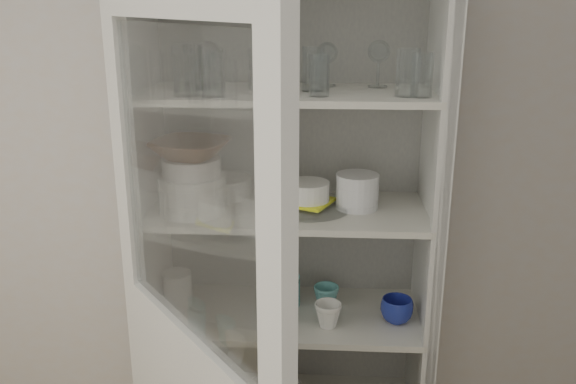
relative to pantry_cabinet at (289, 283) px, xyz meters
The scene contains 32 objects.
wall_back 0.44m from the pantry_cabinet, 140.87° to the left, with size 3.60×0.02×2.60m, color #BBAFA0.
pantry_cabinet is the anchor object (origin of this frame).
tumbler_0 0.88m from the pantry_cabinet, 145.92° to the right, with size 0.08×0.08×0.16m, color silver.
tumbler_1 0.85m from the pantry_cabinet, 134.85° to the right, with size 0.07×0.07×0.14m, color silver.
tumbler_2 0.81m from the pantry_cabinet, 100.25° to the right, with size 0.07×0.07×0.13m, color silver.
tumbler_3 0.81m from the pantry_cabinet, 91.36° to the right, with size 0.07×0.07×0.14m, color silver.
tumbler_4 0.81m from the pantry_cabinet, 61.08° to the right, with size 0.06×0.06×0.12m, color silver.
tumbler_5 0.89m from the pantry_cabinet, 25.49° to the right, with size 0.07×0.07×0.14m, color silver.
tumbler_6 0.91m from the pantry_cabinet, 24.31° to the right, with size 0.07×0.07×0.13m, color silver.
tumbler_7 0.83m from the pantry_cabinet, behind, with size 0.07×0.07×0.13m, color silver.
tumbler_8 0.85m from the pantry_cabinet, 167.38° to the right, with size 0.07×0.07×0.15m, color silver.
tumbler_9 0.80m from the pantry_cabinet, 101.12° to the right, with size 0.08×0.08×0.16m, color silver.
tumbler_10 0.79m from the pantry_cabinet, 158.92° to the right, with size 0.06×0.06×0.13m, color silver.
tumbler_11 0.80m from the pantry_cabinet, 41.89° to the right, with size 0.07×0.07×0.14m, color silver.
goblet_0 0.85m from the pantry_cabinet, behind, with size 0.07×0.07×0.17m, color silver, non-canonical shape.
goblet_1 0.80m from the pantry_cabinet, 155.37° to the left, with size 0.07×0.07×0.17m, color silver, non-canonical shape.
goblet_2 0.81m from the pantry_cabinet, 17.21° to the left, with size 0.07×0.07×0.16m, color silver, non-canonical shape.
goblet_3 0.86m from the pantry_cabinet, ahead, with size 0.08×0.08×0.17m, color silver, non-canonical shape.
plate_stack_front 0.51m from the pantry_cabinet, 157.21° to the right, with size 0.23×0.23×0.13m, color white.
plate_stack_back 0.43m from the pantry_cabinet, 168.82° to the left, with size 0.20×0.20×0.07m, color white.
cream_bowl 0.59m from the pantry_cabinet, 157.21° to the right, with size 0.19×0.19×0.06m, color silver.
terracotta_bowl 0.64m from the pantry_cabinet, 157.21° to the right, with size 0.25×0.25×0.06m, color #56311C.
glass_platter 0.34m from the pantry_cabinet, 47.28° to the right, with size 0.30×0.30×0.02m, color silver.
yellow_trivet 0.36m from the pantry_cabinet, 47.28° to the right, with size 0.15×0.15×0.01m, color yellow.
white_ramekin 0.39m from the pantry_cabinet, 47.28° to the right, with size 0.15×0.15×0.07m, color white.
grey_bowl_stack 0.45m from the pantry_cabinet, 15.17° to the right, with size 0.14×0.14×0.12m, color silver.
mug_blue 0.41m from the pantry_cabinet, 17.73° to the right, with size 0.11×0.11×0.09m, color navy.
mug_teal 0.15m from the pantry_cabinet, 13.96° to the right, with size 0.09×0.09×0.09m, color teal.
mug_white 0.23m from the pantry_cabinet, 49.72° to the right, with size 0.10×0.10×0.09m, color white.
teal_jar 0.03m from the pantry_cabinet, 105.42° to the right, with size 0.10×0.10×0.12m.
measuring_cups 0.17m from the pantry_cabinet, 106.00° to the right, with size 0.11×0.11×0.04m, color silver.
white_canister 0.41m from the pantry_cabinet, behind, with size 0.11×0.11×0.13m, color white.
Camera 1 is at (0.32, -0.71, 1.94)m, focal length 38.00 mm.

